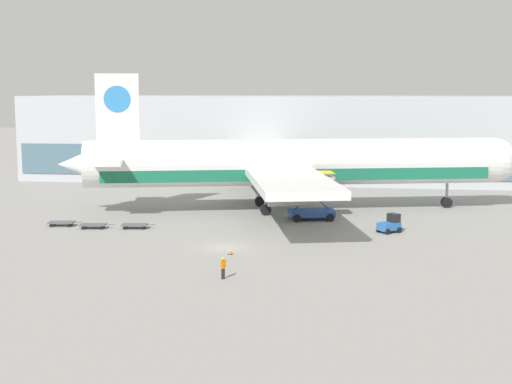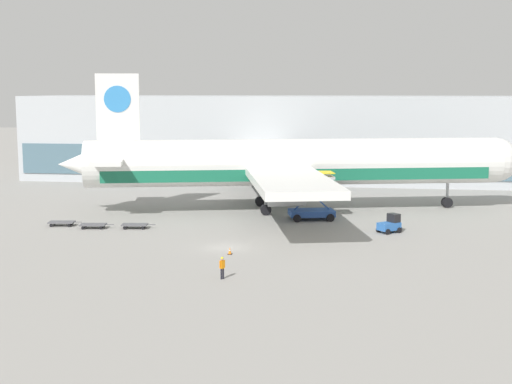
# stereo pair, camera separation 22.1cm
# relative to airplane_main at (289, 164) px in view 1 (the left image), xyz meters

# --- Properties ---
(ground_plane) EXTENTS (400.00, 400.00, 0.00)m
(ground_plane) POSITION_rel_airplane_main_xyz_m (-3.92, -22.24, -5.84)
(ground_plane) COLOR gray
(terminal_building) EXTENTS (90.00, 18.20, 14.00)m
(terminal_building) POSITION_rel_airplane_main_xyz_m (-2.22, 31.11, 1.15)
(terminal_building) COLOR #B2B7BC
(terminal_building) RESTS_ON ground_plane
(airplane_main) EXTENTS (57.09, 48.52, 17.00)m
(airplane_main) POSITION_rel_airplane_main_xyz_m (0.00, 0.00, 0.00)
(airplane_main) COLOR white
(airplane_main) RESTS_ON ground_plane
(scissor_lift_loader) EXTENTS (5.77, 4.41, 5.59)m
(scissor_lift_loader) POSITION_rel_airplane_main_xyz_m (3.20, -6.15, -3.72)
(scissor_lift_loader) COLOR #284C99
(scissor_lift_loader) RESTS_ON ground_plane
(baggage_tug_foreground) EXTENTS (2.78, 2.68, 2.00)m
(baggage_tug_foreground) POSITION_rel_airplane_main_xyz_m (12.00, -12.62, -4.96)
(baggage_tug_foreground) COLOR #2D66B7
(baggage_tug_foreground) RESTS_ON ground_plane
(baggage_dolly_lead) EXTENTS (3.77, 1.87, 0.48)m
(baggage_dolly_lead) POSITION_rel_airplane_main_xyz_m (-24.20, -14.06, -5.45)
(baggage_dolly_lead) COLOR #56565B
(baggage_dolly_lead) RESTS_ON ground_plane
(baggage_dolly_second) EXTENTS (3.77, 1.87, 0.48)m
(baggage_dolly_second) POSITION_rel_airplane_main_xyz_m (-20.17, -14.94, -5.45)
(baggage_dolly_second) COLOR #56565B
(baggage_dolly_second) RESTS_ON ground_plane
(baggage_dolly_third) EXTENTS (3.77, 1.87, 0.48)m
(baggage_dolly_third) POSITION_rel_airplane_main_xyz_m (-15.65, -14.32, -5.45)
(baggage_dolly_third) COLOR #56565B
(baggage_dolly_third) RESTS_ON ground_plane
(ground_crew_near) EXTENTS (0.40, 0.46, 1.83)m
(ground_crew_near) POSITION_rel_airplane_main_xyz_m (-2.18, -33.61, -4.75)
(ground_crew_near) COLOR black
(ground_crew_near) RESTS_ON ground_plane
(traffic_cone_near) EXTENTS (0.40, 0.40, 0.68)m
(traffic_cone_near) POSITION_rel_airplane_main_xyz_m (-3.11, -25.03, -5.51)
(traffic_cone_near) COLOR black
(traffic_cone_near) RESTS_ON ground_plane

